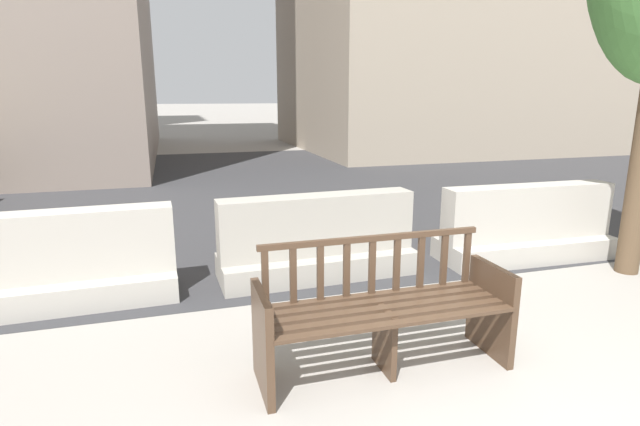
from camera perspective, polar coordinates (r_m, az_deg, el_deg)
name	(u,v)px	position (r m, az deg, el deg)	size (l,w,h in m)	color
street_asphalt	(265,184)	(10.43, -6.31, 3.33)	(120.00, 12.00, 0.01)	#333335
street_bench	(383,314)	(3.41, 7.27, -11.37)	(1.69, 0.53, 0.88)	#473323
jersey_barrier_centre	(317,243)	(5.09, -0.30, -3.47)	(2.02, 0.75, 0.84)	#9E998E
jersey_barrier_left	(57,267)	(4.97, -27.85, -5.52)	(2.02, 0.75, 0.84)	#ADA89E
jersey_barrier_right	(526,229)	(6.08, 22.49, -1.69)	(2.02, 0.74, 0.84)	#ADA89E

